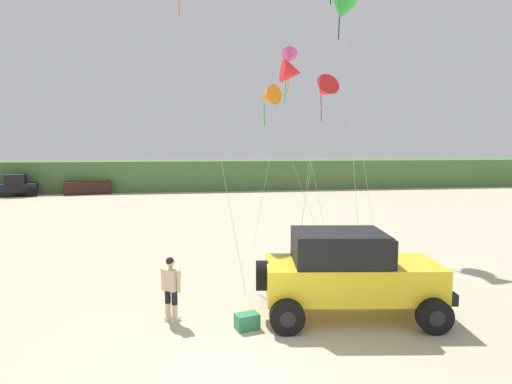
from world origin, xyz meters
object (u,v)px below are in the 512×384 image
Objects in this scene: kite_blue_swept at (342,10)px; cooler_box at (247,321)px; distant_sedan at (88,188)px; jeep at (349,272)px; kite_green_box at (292,72)px; person_watching at (171,285)px; kite_yellow_diamond at (268,96)px; distant_pickup at (10,186)px; kite_orange_streamer at (288,58)px; kite_pink_ribbon at (324,90)px.

cooler_box is at bearing -121.22° from kite_blue_swept.
cooler_box is at bearing -82.14° from distant_sedan.
distant_sedan is (-13.34, 31.97, -0.60)m from jeep.
kite_green_box is at bearing 87.45° from jeep.
jeep reaches higher than person_watching.
jeep is 0.70× the size of kite_yellow_diamond.
jeep is 34.64m from distant_sedan.
kite_green_box reaches higher than distant_pickup.
distant_sedan is 25.91m from kite_orange_streamer.
person_watching is at bearing -84.76° from distant_sedan.
cooler_box is 15.36m from kite_blue_swept.
kite_yellow_diamond is (12.90, -22.98, 6.08)m from distant_sedan.
person_watching is at bearing 142.84° from cooler_box.
jeep is 0.43× the size of kite_blue_swept.
kite_orange_streamer is (21.06, -18.57, 8.14)m from distant_pickup.
kite_pink_ribbon is (22.31, -20.87, 6.24)m from distant_pickup.
kite_pink_ribbon is (15.91, -21.91, 6.58)m from distant_sedan.
kite_pink_ribbon reaches higher than person_watching.
person_watching is at bearing -123.93° from kite_green_box.
kite_blue_swept is at bearing -64.46° from distant_sedan.
kite_pink_ribbon is (1.25, -2.30, -1.90)m from kite_orange_streamer.
kite_yellow_diamond is at bearing 121.19° from kite_green_box.
kite_orange_streamer reaches higher than person_watching.
person_watching is 10.97m from kite_green_box.
cooler_box is 13.58m from kite_pink_ribbon.
distant_pickup is 0.68× the size of kite_yellow_diamond.
jeep is 0.51× the size of kite_orange_streamer.
jeep is at bearing -92.55° from kite_green_box.
kite_green_box reaches higher than jeep.
jeep is 10.53m from kite_yellow_diamond.
person_watching is 15.21m from kite_blue_swept.
distant_sedan is 0.53× the size of kite_pink_ribbon.
kite_orange_streamer is (14.66, -19.62, 8.48)m from distant_sedan.
kite_yellow_diamond is 3.23m from kite_pink_ribbon.
kite_green_box is at bearing -101.79° from kite_orange_streamer.
kite_orange_streamer is 4.99m from kite_green_box.
jeep is 13.62m from kite_blue_swept.
person_watching is 0.17× the size of kite_orange_streamer.
kite_yellow_diamond is (-3.54, -0.27, -4.01)m from kite_blue_swept.
distant_sedan is at bearing 125.91° from kite_blue_swept.
distant_pickup is (-19.74, 30.92, -0.26)m from jeep.
kite_yellow_diamond reaches higher than person_watching.
kite_green_box reaches higher than kite_pink_ribbon.
distant_pickup is 31.42m from kite_green_box.
jeep is at bearing -57.44° from distant_pickup.
person_watching is 2.98× the size of cooler_box.
kite_orange_streamer is at bearing 78.21° from kite_green_box.
kite_blue_swept reaches higher than kite_yellow_diamond.
kite_orange_streamer is (-1.79, 3.09, -1.62)m from kite_blue_swept.
kite_blue_swept is (16.44, -22.71, 10.10)m from distant_sedan.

